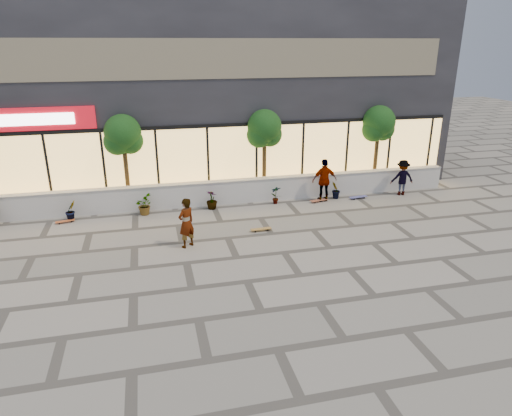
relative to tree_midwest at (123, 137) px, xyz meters
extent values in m
plane|color=gray|center=(3.50, -7.70, -2.99)|extent=(80.00, 80.00, 0.00)
cube|color=silver|center=(3.50, -0.70, -2.49)|extent=(22.00, 0.35, 1.00)
cube|color=#B2AFA8|center=(3.50, -0.70, -1.97)|extent=(22.00, 0.42, 0.04)
cube|color=#242328|center=(3.50, 4.80, 1.26)|extent=(24.00, 9.00, 8.50)
cube|color=#F0BB60|center=(3.50, 0.28, -1.29)|extent=(23.04, 0.05, 3.00)
cube|color=black|center=(3.50, 0.25, 0.26)|extent=(23.04, 0.08, 0.15)
cube|color=red|center=(-3.50, 0.23, 0.81)|extent=(5.00, 0.10, 0.90)
cube|color=white|center=(-3.50, 0.16, 0.81)|extent=(3.40, 0.06, 0.45)
cube|color=brown|center=(3.50, 0.28, 3.01)|extent=(21.60, 0.05, 1.60)
imported|color=#163B12|center=(-2.20, -1.25, -2.58)|extent=(0.57, 0.57, 0.81)
imported|color=#163B12|center=(0.60, -1.25, -2.58)|extent=(0.68, 0.77, 0.81)
imported|color=#163B12|center=(3.40, -1.25, -2.58)|extent=(0.64, 0.64, 0.81)
imported|color=#163B12|center=(6.20, -1.25, -2.58)|extent=(0.46, 0.35, 0.81)
imported|color=#163B12|center=(9.00, -1.25, -2.58)|extent=(0.55, 0.57, 0.81)
cylinder|color=#433018|center=(0.00, 0.00, -1.37)|extent=(0.18, 0.18, 3.24)
sphere|color=#163B12|center=(0.00, 0.00, 0.18)|extent=(1.50, 1.50, 1.50)
sphere|color=#163B12|center=(-0.25, -0.05, -0.18)|extent=(1.10, 1.10, 1.10)
sphere|color=#163B12|center=(0.25, 0.05, -0.18)|extent=(1.10, 1.10, 1.10)
cylinder|color=#433018|center=(6.00, 0.00, -1.37)|extent=(0.18, 0.18, 3.24)
sphere|color=#163B12|center=(6.00, 0.00, 0.18)|extent=(1.50, 1.50, 1.50)
sphere|color=#163B12|center=(5.75, -0.05, -0.18)|extent=(1.10, 1.10, 1.10)
sphere|color=#163B12|center=(6.25, 0.05, -0.18)|extent=(1.10, 1.10, 1.10)
cylinder|color=#433018|center=(11.50, 0.00, -1.37)|extent=(0.18, 0.18, 3.24)
sphere|color=#163B12|center=(11.50, 0.00, 0.18)|extent=(1.50, 1.50, 1.50)
sphere|color=#163B12|center=(11.25, -0.05, -0.18)|extent=(1.10, 1.10, 1.10)
sphere|color=#163B12|center=(11.75, 0.05, -0.18)|extent=(1.10, 1.10, 1.10)
imported|color=silver|center=(2.02, -4.82, -2.11)|extent=(0.77, 0.71, 1.76)
imported|color=white|center=(8.37, -1.40, -2.03)|extent=(1.13, 0.49, 1.90)
imported|color=maroon|center=(12.17, -1.40, -2.17)|extent=(1.12, 0.73, 1.64)
cube|color=olive|center=(4.83, -4.09, -2.90)|extent=(0.80, 0.24, 0.02)
cylinder|color=black|center=(5.07, -4.00, -2.96)|extent=(0.06, 0.03, 0.06)
cylinder|color=black|center=(5.07, -4.15, -2.96)|extent=(0.06, 0.03, 0.06)
cylinder|color=black|center=(4.58, -4.03, -2.96)|extent=(0.06, 0.03, 0.06)
cylinder|color=black|center=(4.59, -4.17, -2.96)|extent=(0.06, 0.03, 0.06)
cube|color=#C15524|center=(-2.42, -1.50, -2.91)|extent=(0.74, 0.32, 0.02)
cylinder|color=black|center=(-2.22, -1.39, -2.96)|extent=(0.06, 0.04, 0.05)
cylinder|color=black|center=(-2.19, -1.52, -2.96)|extent=(0.06, 0.04, 0.05)
cylinder|color=black|center=(-2.65, -1.48, -2.96)|extent=(0.06, 0.04, 0.05)
cylinder|color=black|center=(-2.62, -1.61, -2.96)|extent=(0.06, 0.04, 0.05)
cube|color=#9B5032|center=(8.12, -1.50, -2.89)|extent=(0.87, 0.39, 0.02)
cylinder|color=black|center=(8.36, -1.37, -2.96)|extent=(0.07, 0.04, 0.06)
cylinder|color=black|center=(8.39, -1.52, -2.96)|extent=(0.07, 0.04, 0.06)
cylinder|color=black|center=(7.86, -1.48, -2.96)|extent=(0.07, 0.04, 0.06)
cylinder|color=black|center=(7.89, -1.63, -2.96)|extent=(0.07, 0.04, 0.06)
cube|color=#4B4C8A|center=(10.00, -1.50, -2.89)|extent=(0.87, 0.31, 0.02)
cylinder|color=black|center=(10.25, -1.40, -2.95)|extent=(0.06, 0.04, 0.06)
cylinder|color=black|center=(10.27, -1.55, -2.95)|extent=(0.06, 0.04, 0.06)
cylinder|color=black|center=(9.73, -1.45, -2.95)|extent=(0.06, 0.04, 0.06)
cylinder|color=black|center=(9.75, -1.60, -2.95)|extent=(0.06, 0.04, 0.06)
camera|label=1|loc=(0.96, -19.33, 3.68)|focal=32.00mm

